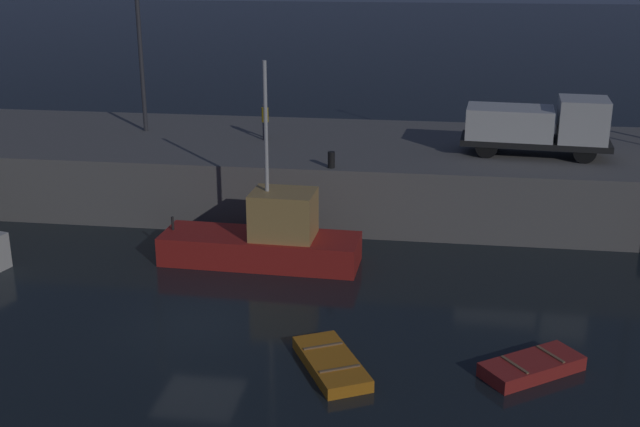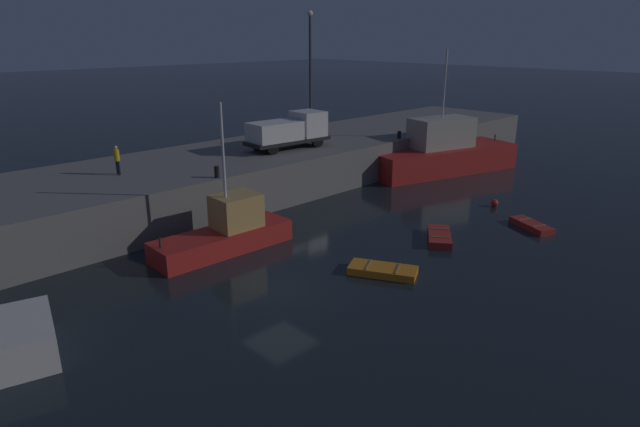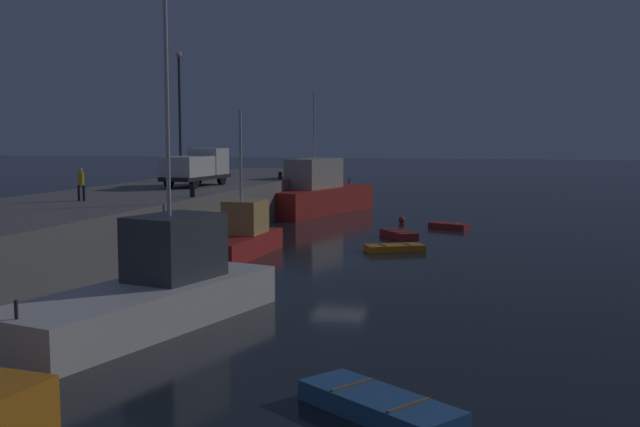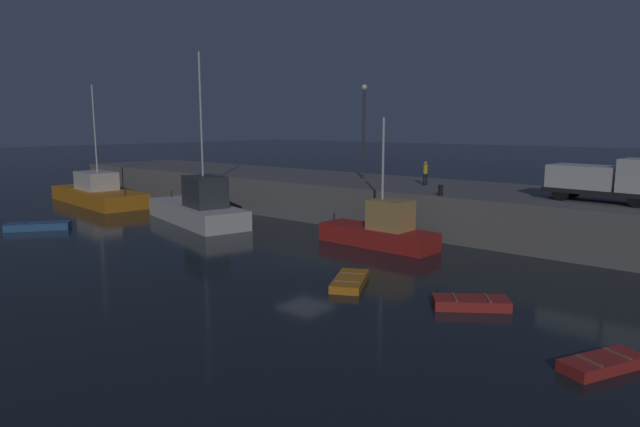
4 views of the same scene
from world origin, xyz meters
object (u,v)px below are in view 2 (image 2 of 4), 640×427
fishing_trawler_red (441,153)px  utility_truck (289,130)px  mooring_buoy_near (494,203)px  dinghy_orange_near (531,225)px  lamp_post_east (310,64)px  rowboat_white_mid (439,237)px  bollard_west (399,135)px  dockworker (117,158)px  dinghy_red_small (383,270)px  bollard_central (217,172)px  fishing_boat_blue (227,232)px

fishing_trawler_red → utility_truck: bearing=156.3°
mooring_buoy_near → dinghy_orange_near: bearing=-122.9°
lamp_post_east → rowboat_white_mid: bearing=-112.0°
bollard_west → utility_truck: bearing=160.0°
fishing_trawler_red → lamp_post_east: (-5.92, 8.54, 6.60)m
dinghy_orange_near → mooring_buoy_near: mooring_buoy_near is taller
dockworker → dinghy_red_small: bearing=-71.9°
mooring_buoy_near → utility_truck: size_ratio=0.08×
lamp_post_east → bollard_central: lamp_post_east is taller
fishing_trawler_red → dinghy_orange_near: fishing_trawler_red is taller
dinghy_red_small → rowboat_white_mid: bearing=5.9°
fishing_boat_blue → lamp_post_east: (15.47, 10.17, 7.12)m
fishing_boat_blue → lamp_post_east: size_ratio=0.79×
dinghy_orange_near → fishing_boat_blue: bearing=146.1°
bollard_west → bollard_central: bearing=-179.5°
bollard_west → rowboat_white_mid: bearing=-133.6°
utility_truck → rowboat_white_mid: bearing=-96.0°
dinghy_orange_near → bollard_central: 17.70m
fishing_boat_blue → dinghy_red_small: bearing=-65.7°
fishing_trawler_red → lamp_post_east: size_ratio=1.39×
rowboat_white_mid → bollard_west: bollard_west is taller
dinghy_orange_near → bollard_central: (-11.97, 12.72, 2.89)m
dinghy_orange_near → dockworker: 23.43m
dinghy_orange_near → rowboat_white_mid: size_ratio=0.95×
mooring_buoy_near → dinghy_red_small: bearing=-173.7°
bollard_central → fishing_trawler_red: bearing=-5.2°
dockworker → fishing_boat_blue: bearing=-78.0°
fishing_trawler_red → fishing_boat_blue: fishing_trawler_red is taller
utility_truck → dinghy_red_small: bearing=-115.9°
bollard_west → bollard_central: size_ratio=0.87×
fishing_trawler_red → fishing_boat_blue: (-21.39, -1.63, -0.52)m
fishing_boat_blue → mooring_buoy_near: size_ratio=15.63×
mooring_buoy_near → bollard_west: bollard_west is taller
fishing_trawler_red → mooring_buoy_near: bearing=-125.3°
utility_truck → bollard_west: utility_truck is taller
dinghy_orange_near → mooring_buoy_near: 4.07m
utility_truck → bollard_west: (8.40, -3.06, -0.97)m
fishing_trawler_red → dockworker: bearing=164.8°
rowboat_white_mid → utility_truck: bearing=84.0°
utility_truck → dockworker: utility_truck is taller
rowboat_white_mid → mooring_buoy_near: bearing=6.6°
dinghy_red_small → dinghy_orange_near: bearing=-10.8°
lamp_post_east → dinghy_red_small: bearing=-124.9°
lamp_post_east → utility_truck: bearing=-146.7°
dinghy_orange_near → utility_truck: 16.81m
dinghy_orange_near → rowboat_white_mid: bearing=153.8°
mooring_buoy_near → bollard_central: bearing=146.7°
fishing_boat_blue → rowboat_white_mid: 11.00m
rowboat_white_mid → mooring_buoy_near: size_ratio=6.34×
rowboat_white_mid → utility_truck: (1.40, 13.36, 3.79)m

